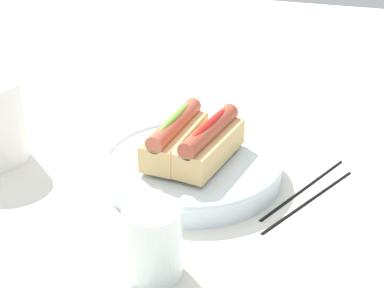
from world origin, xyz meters
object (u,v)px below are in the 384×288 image
hotdog_front (209,143)px  water_glass (153,244)px  hotdog_back (175,136)px  chopstick_far (309,200)px  serving_bowl (192,166)px  chopstick_near (304,188)px

hotdog_front → water_glass: bearing=-179.9°
hotdog_back → chopstick_far: (-0.01, -0.21, -0.06)m
water_glass → chopstick_far: (0.21, -0.15, -0.04)m
hotdog_front → serving_bowl: bearing=85.8°
water_glass → chopstick_far: bearing=-35.6°
hotdog_back → water_glass: 0.23m
water_glass → chopstick_far: water_glass is taller
hotdog_front → water_glass: hotdog_front is taller
chopstick_far → serving_bowl: bearing=112.5°
water_glass → hotdog_front: bearing=0.1°
serving_bowl → chopstick_far: (-0.01, -0.18, -0.02)m
chopstick_near → chopstick_far: bearing=-134.8°
serving_bowl → water_glass: bearing=-172.9°
water_glass → chopstick_near: (0.24, -0.14, -0.04)m
serving_bowl → hotdog_back: hotdog_back is taller
hotdog_front → chopstick_far: bearing=-93.0°
serving_bowl → chopstick_far: size_ratio=1.25×
hotdog_back → water_glass: bearing=-166.2°
hotdog_back → serving_bowl: bearing=-94.2°
hotdog_front → water_glass: 0.22m
chopstick_near → serving_bowl: bearing=120.2°
hotdog_front → chopstick_near: bearing=-81.1°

